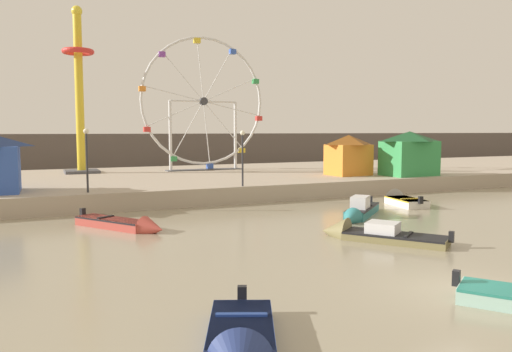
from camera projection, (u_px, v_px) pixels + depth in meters
ground_plane at (464, 292)px, 14.79m from camera, size 240.00×240.00×0.00m
quay_promenade at (182, 181)px, 41.57m from camera, size 110.00×21.09×1.13m
distant_town_skyline at (135, 152)px, 59.36m from camera, size 140.00×3.00×4.40m
motorboat_navy_blue at (241, 345)px, 10.63m from camera, size 2.82×4.06×1.36m
motorboat_olive_wood at (369, 234)px, 21.93m from camera, size 4.38×5.25×1.39m
motorboat_faded_red at (126, 224)px, 24.18m from camera, size 3.89×5.10×1.09m
motorboat_teal_painted at (359, 211)px, 27.46m from camera, size 4.84×4.44×1.41m
motorboat_white_red_stripe at (400, 200)px, 32.48m from camera, size 2.08×4.04×1.40m
ferris_wheel_white_frame at (203, 104)px, 45.83m from camera, size 11.68×1.20×12.11m
drop_tower_yellow_tower at (79, 91)px, 42.65m from camera, size 2.80×2.80×14.06m
carnival_booth_orange_canopy at (348, 154)px, 40.90m from camera, size 3.57×3.02×3.28m
carnival_booth_green_kiosk at (409, 153)px, 40.49m from camera, size 4.60×3.16×3.57m
promenade_lamp_near at (243, 149)px, 32.61m from camera, size 0.32×0.32×3.63m
promenade_lamp_far at (87, 151)px, 29.24m from camera, size 0.32×0.32×3.74m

